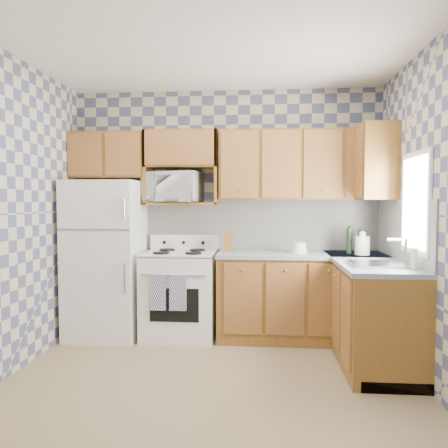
% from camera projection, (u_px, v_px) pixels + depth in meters
% --- Properties ---
extents(floor, '(3.40, 3.40, 0.00)m').
position_uv_depth(floor, '(210.00, 388.00, 3.42)').
color(floor, '#887454').
rests_on(floor, ground).
extents(back_wall, '(3.40, 0.02, 2.70)m').
position_uv_depth(back_wall, '(226.00, 211.00, 4.94)').
color(back_wall, '#4E567C').
rests_on(back_wall, ground).
extents(right_wall, '(0.02, 3.20, 2.70)m').
position_uv_depth(right_wall, '(439.00, 217.00, 3.21)').
color(right_wall, '#4E567C').
rests_on(right_wall, ground).
extents(backsplash_back, '(2.60, 0.02, 0.56)m').
position_uv_depth(backsplash_back, '(261.00, 225.00, 4.91)').
color(backsplash_back, white).
rests_on(backsplash_back, back_wall).
extents(backsplash_right, '(0.02, 1.60, 0.56)m').
position_uv_depth(backsplash_right, '(402.00, 230.00, 4.01)').
color(backsplash_right, white).
rests_on(backsplash_right, right_wall).
extents(refrigerator, '(0.75, 0.70, 1.68)m').
position_uv_depth(refrigerator, '(106.00, 259.00, 4.72)').
color(refrigerator, white).
rests_on(refrigerator, floor).
extents(stove_body, '(0.76, 0.65, 0.90)m').
position_uv_depth(stove_body, '(180.00, 295.00, 4.70)').
color(stove_body, white).
rests_on(stove_body, floor).
extents(cooktop, '(0.76, 0.65, 0.02)m').
position_uv_depth(cooktop, '(180.00, 253.00, 4.68)').
color(cooktop, silver).
rests_on(cooktop, stove_body).
extents(backguard, '(0.76, 0.08, 0.17)m').
position_uv_depth(backguard, '(184.00, 242.00, 4.95)').
color(backguard, white).
rests_on(backguard, cooktop).
extents(dish_towel_left, '(0.17, 0.02, 0.36)m').
position_uv_depth(dish_towel_left, '(157.00, 292.00, 4.37)').
color(dish_towel_left, navy).
rests_on(dish_towel_left, stove_body).
extents(dish_towel_right, '(0.17, 0.02, 0.36)m').
position_uv_depth(dish_towel_right, '(178.00, 293.00, 4.35)').
color(dish_towel_right, navy).
rests_on(dish_towel_right, stove_body).
extents(base_cabinets_back, '(1.75, 0.60, 0.88)m').
position_uv_depth(base_cabinets_back, '(301.00, 298.00, 4.62)').
color(base_cabinets_back, brown).
rests_on(base_cabinets_back, floor).
extents(base_cabinets_right, '(0.60, 1.60, 0.88)m').
position_uv_depth(base_cabinets_right, '(368.00, 311.00, 4.08)').
color(base_cabinets_right, brown).
rests_on(base_cabinets_right, floor).
extents(countertop_back, '(1.77, 0.63, 0.04)m').
position_uv_depth(countertop_back, '(302.00, 255.00, 4.59)').
color(countertop_back, gray).
rests_on(countertop_back, base_cabinets_back).
extents(countertop_right, '(0.63, 1.60, 0.04)m').
position_uv_depth(countertop_right, '(369.00, 262.00, 4.05)').
color(countertop_right, gray).
rests_on(countertop_right, base_cabinets_right).
extents(upper_cabinets_back, '(1.75, 0.33, 0.74)m').
position_uv_depth(upper_cabinets_back, '(301.00, 165.00, 4.68)').
color(upper_cabinets_back, brown).
rests_on(upper_cabinets_back, back_wall).
extents(upper_cabinets_fridge, '(0.82, 0.33, 0.50)m').
position_uv_depth(upper_cabinets_fridge, '(109.00, 156.00, 4.85)').
color(upper_cabinets_fridge, brown).
rests_on(upper_cabinets_fridge, back_wall).
extents(upper_cabinets_right, '(0.33, 0.70, 0.74)m').
position_uv_depth(upper_cabinets_right, '(373.00, 163.00, 4.44)').
color(upper_cabinets_right, brown).
rests_on(upper_cabinets_right, right_wall).
extents(microwave_shelf, '(0.80, 0.33, 0.03)m').
position_uv_depth(microwave_shelf, '(182.00, 204.00, 4.81)').
color(microwave_shelf, brown).
rests_on(microwave_shelf, back_wall).
extents(microwave, '(0.66, 0.49, 0.34)m').
position_uv_depth(microwave, '(173.00, 187.00, 4.81)').
color(microwave, white).
rests_on(microwave, microwave_shelf).
extents(sink, '(0.48, 0.40, 0.03)m').
position_uv_depth(sink, '(379.00, 265.00, 3.70)').
color(sink, '#B7B7BC').
rests_on(sink, countertop_right).
extents(window, '(0.02, 0.66, 0.86)m').
position_uv_depth(window, '(415.00, 203.00, 3.65)').
color(window, white).
rests_on(window, right_wall).
extents(bottle_0, '(0.06, 0.06, 0.27)m').
position_uv_depth(bottle_0, '(349.00, 241.00, 4.52)').
color(bottle_0, black).
rests_on(bottle_0, countertop_back).
extents(bottle_1, '(0.06, 0.06, 0.25)m').
position_uv_depth(bottle_1, '(360.00, 242.00, 4.45)').
color(bottle_1, black).
rests_on(bottle_1, countertop_back).
extents(bottle_2, '(0.06, 0.06, 0.23)m').
position_uv_depth(bottle_2, '(363.00, 242.00, 4.55)').
color(bottle_2, '#543B10').
rests_on(bottle_2, countertop_back).
extents(knife_block, '(0.10, 0.10, 0.21)m').
position_uv_depth(knife_block, '(229.00, 242.00, 4.72)').
color(knife_block, brown).
rests_on(knife_block, countertop_back).
extents(electric_kettle, '(0.15, 0.15, 0.19)m').
position_uv_depth(electric_kettle, '(362.00, 246.00, 4.43)').
color(electric_kettle, white).
rests_on(electric_kettle, countertop_back).
extents(food_containers, '(0.17, 0.17, 0.11)m').
position_uv_depth(food_containers, '(299.00, 248.00, 4.56)').
color(food_containers, silver).
rests_on(food_containers, countertop_back).
extents(soap_bottle, '(0.06, 0.06, 0.17)m').
position_uv_depth(soap_bottle, '(415.00, 259.00, 3.47)').
color(soap_bottle, silver).
rests_on(soap_bottle, countertop_right).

